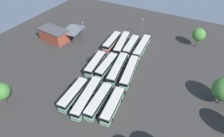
% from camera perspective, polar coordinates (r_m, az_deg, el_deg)
% --- Properties ---
extents(ground_plane, '(111.06, 111.06, 0.00)m').
position_cam_1_polar(ground_plane, '(67.44, 0.09, -0.80)').
color(ground_plane, '#383533').
extents(bus_row0_slot0, '(12.29, 3.58, 3.36)m').
position_cam_1_polar(bus_row0_slot0, '(80.00, -0.03, 7.69)').
color(bus_row0_slot0, silver).
rests_on(bus_row0_slot0, ground_plane).
extents(bus_row0_slot1, '(14.88, 5.36, 3.36)m').
position_cam_1_polar(bus_row0_slot1, '(78.92, 2.84, 7.17)').
color(bus_row0_slot1, silver).
rests_on(bus_row0_slot1, ground_plane).
extents(bus_row0_slot2, '(12.56, 3.85, 3.36)m').
position_cam_1_polar(bus_row0_slot2, '(77.66, 5.41, 6.47)').
color(bus_row0_slot2, silver).
rests_on(bus_row0_slot2, ground_plane).
extents(bus_row0_slot3, '(14.83, 3.77, 3.36)m').
position_cam_1_polar(bus_row0_slot3, '(77.45, 8.47, 6.11)').
color(bus_row0_slot3, silver).
rests_on(bus_row0_slot3, ground_plane).
extents(bus_row1_slot0, '(12.10, 4.19, 3.36)m').
position_cam_1_polar(bus_row1_slot0, '(68.13, -4.74, 1.41)').
color(bus_row1_slot0, silver).
rests_on(bus_row1_slot0, ground_plane).
extents(bus_row1_slot1, '(12.06, 3.32, 3.36)m').
position_cam_1_polar(bus_row1_slot1, '(67.06, -1.52, 0.86)').
color(bus_row1_slot1, silver).
rests_on(bus_row1_slot1, ground_plane).
extents(bus_row1_slot2, '(14.88, 4.92, 3.36)m').
position_cam_1_polar(bus_row1_slot2, '(65.97, 1.64, 0.13)').
color(bus_row1_slot2, silver).
rests_on(bus_row1_slot2, ground_plane).
extents(bus_row1_slot3, '(14.88, 5.11, 3.36)m').
position_cam_1_polar(bus_row1_slot3, '(64.78, 4.99, -0.85)').
color(bus_row1_slot3, silver).
rests_on(bus_row1_slot3, ground_plane).
extents(bus_row2_slot0, '(11.84, 3.44, 3.36)m').
position_cam_1_polar(bus_row2_slot0, '(58.08, -10.91, -7.18)').
color(bus_row2_slot0, silver).
rests_on(bus_row2_slot0, ground_plane).
extents(bus_row2_slot1, '(14.88, 4.79, 3.36)m').
position_cam_1_polar(bus_row2_slot1, '(56.70, -7.06, -8.05)').
color(bus_row2_slot1, silver).
rests_on(bus_row2_slot1, ground_plane).
extents(bus_row2_slot2, '(12.32, 3.53, 3.36)m').
position_cam_1_polar(bus_row2_slot2, '(55.42, -3.85, -9.17)').
color(bus_row2_slot2, silver).
rests_on(bus_row2_slot2, ground_plane).
extents(bus_row2_slot3, '(11.81, 3.95, 3.36)m').
position_cam_1_polar(bus_row2_slot3, '(54.23, 0.20, -10.44)').
color(bus_row2_slot3, silver).
rests_on(bus_row2_slot3, ground_plane).
extents(depot_building, '(7.73, 12.79, 5.06)m').
position_cam_1_polar(depot_building, '(86.43, -16.18, 9.18)').
color(depot_building, '#99422D').
rests_on(depot_building, ground_plane).
extents(maintenance_shelter, '(10.21, 8.11, 4.04)m').
position_cam_1_polar(maintenance_shelter, '(85.41, -11.05, 10.65)').
color(maintenance_shelter, slate).
rests_on(maintenance_shelter, ground_plane).
extents(lamp_post_near_entrance, '(0.56, 0.28, 8.19)m').
position_cam_1_polar(lamp_post_near_entrance, '(85.70, 8.46, 11.55)').
color(lamp_post_near_entrance, slate).
rests_on(lamp_post_near_entrance, ground_plane).
extents(lamp_post_by_building, '(0.56, 0.28, 7.42)m').
position_cam_1_polar(lamp_post_by_building, '(84.45, -8.16, 10.86)').
color(lamp_post_by_building, slate).
rests_on(lamp_post_by_building, ground_plane).
extents(tree_north_edge, '(4.94, 4.94, 7.94)m').
position_cam_1_polar(tree_north_edge, '(83.96, 23.40, 8.84)').
color(tree_north_edge, brown).
rests_on(tree_north_edge, ground_plane).
extents(tree_west_edge, '(4.73, 4.73, 7.96)m').
position_cam_1_polar(tree_west_edge, '(59.90, -29.06, -5.72)').
color(tree_west_edge, brown).
rests_on(tree_west_edge, ground_plane).
extents(puddle_near_shelter, '(3.61, 3.61, 0.01)m').
position_cam_1_polar(puddle_near_shelter, '(72.94, -5.89, 2.40)').
color(puddle_near_shelter, black).
rests_on(puddle_near_shelter, ground_plane).
extents(puddle_centre_drain, '(3.63, 3.63, 0.01)m').
position_cam_1_polar(puddle_centre_drain, '(60.10, 2.21, -6.79)').
color(puddle_centre_drain, black).
rests_on(puddle_centre_drain, ground_plane).
extents(puddle_between_rows, '(2.84, 2.84, 0.01)m').
position_cam_1_polar(puddle_between_rows, '(63.02, -11.14, -5.06)').
color(puddle_between_rows, black).
rests_on(puddle_between_rows, ground_plane).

